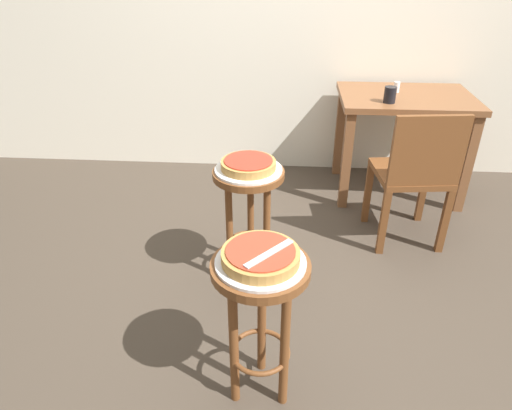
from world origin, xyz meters
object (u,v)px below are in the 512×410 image
Objects in this scene: serving_plate_foreground at (261,262)px; condiment_shaker at (397,87)px; dining_table at (404,114)px; cup_near_edge at (390,95)px; pizza_server_knife at (269,253)px; stool_foreground at (260,302)px; pizza_foreground at (261,256)px; stool_middle at (249,202)px; wooden_chair at (415,173)px; pizza_middle at (248,164)px; serving_plate_middle at (248,170)px.

serving_plate_foreground is 2.06m from condiment_shaker.
dining_table is 0.30m from cup_near_edge.
condiment_shaker is at bearing 19.58° from pizza_server_knife.
pizza_foreground is (0.00, 0.00, 0.21)m from stool_foreground.
stool_foreground is at bearing -81.93° from stool_middle.
stool_middle is at bearing 98.07° from pizza_foreground.
dining_table is 0.70m from wooden_chair.
pizza_middle is 1.47m from condiment_shaker.
pizza_foreground is 0.75m from pizza_middle.
condiment_shaker reaches higher than stool_middle.
pizza_foreground is at bearing -81.93° from stool_middle.
serving_plate_middle is (-0.11, 0.74, 0.18)m from stool_foreground.
cup_near_edge is at bearing 100.65° from wooden_chair.
wooden_chair is (0.82, 1.15, -0.00)m from stool_foreground.
serving_plate_middle is at bearing 0.00° from pizza_middle.
cup_near_edge is 1.42× the size of condiment_shaker.
pizza_middle reaches higher than serving_plate_middle.
serving_plate_foreground is 2.03m from dining_table.
dining_table reaches higher than pizza_middle.
pizza_foreground is at bearing -81.93° from serving_plate_middle.
serving_plate_foreground is 0.77m from stool_middle.
serving_plate_foreground is 0.97× the size of serving_plate_middle.
dining_table is at bearing 48.00° from stool_middle.
stool_middle is 2.40× the size of pizza_middle.
stool_middle is 1.50m from condiment_shaker.
pizza_middle is at bearing 98.07° from stool_foreground.
serving_plate_foreground reaches higher than stool_foreground.
serving_plate_foreground is at bearing 0.00° from stool_foreground.
serving_plate_foreground is 1.19× the size of pizza_middle.
pizza_middle is at bearing 51.85° from pizza_server_knife.
cup_near_edge reaches higher than dining_table.
serving_plate_foreground is 0.75m from pizza_middle.
stool_foreground is 1.83m from cup_near_edge.
cup_near_edge is at bearing 47.76° from serving_plate_middle.
pizza_middle is at bearing -132.24° from cup_near_edge.
stool_foreground is 2.08m from condiment_shaker.
serving_plate_middle is at bearing -128.59° from condiment_shaker.
serving_plate_foreground reaches higher than stool_middle.
condiment_shaker is 2.07m from pizza_server_knife.
pizza_server_knife is at bearing -79.94° from stool_middle.
stool_middle is at bearing 51.85° from pizza_server_knife.
pizza_middle is at bearing -156.25° from wooden_chair.
dining_table reaches higher than pizza_foreground.
pizza_middle is 1.22× the size of pizza_server_knife.
serving_plate_foreground is at bearing -113.57° from cup_near_edge.
stool_middle is 1.47m from dining_table.
dining_table is (0.98, 1.09, -0.06)m from serving_plate_middle.
pizza_foreground reaches higher than stool_foreground.
pizza_foreground is 0.83× the size of serving_plate_middle.
pizza_foreground is (0.00, 0.00, 0.03)m from serving_plate_foreground.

